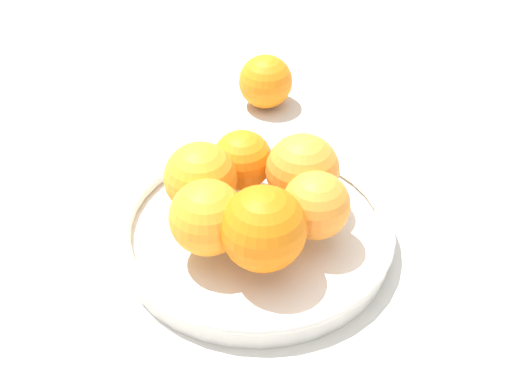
% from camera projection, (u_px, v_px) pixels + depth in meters
% --- Properties ---
extents(ground_plane, '(4.00, 4.00, 0.00)m').
position_uv_depth(ground_plane, '(256.00, 243.00, 0.76)').
color(ground_plane, beige).
extents(fruit_bowl, '(0.29, 0.29, 0.03)m').
position_uv_depth(fruit_bowl, '(256.00, 231.00, 0.75)').
color(fruit_bowl, silver).
rests_on(fruit_bowl, ground_plane).
extents(orange_pile, '(0.20, 0.19, 0.08)m').
position_uv_depth(orange_pile, '(254.00, 195.00, 0.71)').
color(orange_pile, orange).
rests_on(orange_pile, fruit_bowl).
extents(stray_orange, '(0.07, 0.07, 0.07)m').
position_uv_depth(stray_orange, '(266.00, 82.00, 0.95)').
color(stray_orange, orange).
rests_on(stray_orange, ground_plane).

